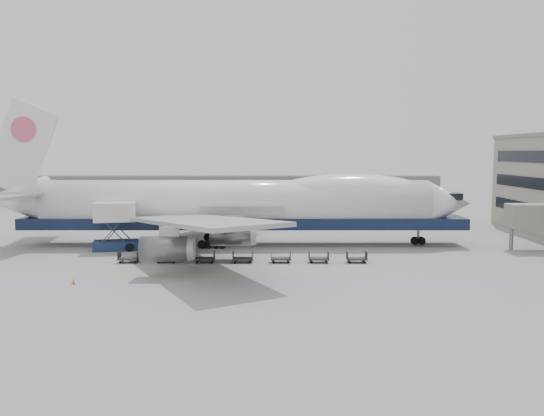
{
  "coord_description": "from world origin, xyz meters",
  "views": [
    {
      "loc": [
        4.91,
        -59.99,
        12.64
      ],
      "look_at": [
        4.89,
        6.0,
        5.7
      ],
      "focal_mm": 35.0,
      "sensor_mm": 36.0,
      "label": 1
    }
  ],
  "objects": [
    {
      "name": "dolly_2",
      "position": [
        -2.86,
        0.04,
        0.53
      ],
      "size": [
        2.3,
        1.35,
        1.3
      ],
      "color": "#2D2D30",
      "rests_on": "ground"
    },
    {
      "name": "hangar",
      "position": [
        -10.0,
        70.0,
        3.5
      ],
      "size": [
        110.0,
        8.0,
        7.0
      ],
      "primitive_type": "cube",
      "color": "slate",
      "rests_on": "ground"
    },
    {
      "name": "dolly_4",
      "position": [
        5.89,
        0.04,
        0.53
      ],
      "size": [
        2.3,
        1.35,
        1.3
      ],
      "color": "#2D2D30",
      "rests_on": "ground"
    },
    {
      "name": "traffic_cone",
      "position": [
        -14.26,
        -10.01,
        0.26
      ],
      "size": [
        0.37,
        0.37,
        0.55
      ],
      "rotation": [
        0.0,
        0.0,
        0.04
      ],
      "color": "#ED510C",
      "rests_on": "ground"
    },
    {
      "name": "dolly_6",
      "position": [
        14.64,
        0.04,
        0.53
      ],
      "size": [
        2.3,
        1.35,
        1.3
      ],
      "color": "#2D2D30",
      "rests_on": "ground"
    },
    {
      "name": "dolly_1",
      "position": [
        -7.23,
        0.04,
        0.53
      ],
      "size": [
        2.3,
        1.35,
        1.3
      ],
      "color": "#2D2D30",
      "rests_on": "ground"
    },
    {
      "name": "dolly_3",
      "position": [
        1.52,
        0.04,
        0.53
      ],
      "size": [
        2.3,
        1.35,
        1.3
      ],
      "color": "#2D2D30",
      "rests_on": "ground"
    },
    {
      "name": "dolly_5",
      "position": [
        10.27,
        0.04,
        0.53
      ],
      "size": [
        2.3,
        1.35,
        1.3
      ],
      "color": "#2D2D30",
      "rests_on": "ground"
    },
    {
      "name": "dolly_0",
      "position": [
        -11.61,
        0.04,
        0.53
      ],
      "size": [
        2.3,
        1.35,
        1.3
      ],
      "color": "#2D2D30",
      "rests_on": "ground"
    },
    {
      "name": "airliner",
      "position": [
        0.64,
        12.0,
        5.62
      ],
      "size": [
        67.0,
        55.3,
        19.98
      ],
      "color": "white",
      "rests_on": "ground"
    },
    {
      "name": "apron_line",
      "position": [
        0.0,
        -6.0,
        0.01
      ],
      "size": [
        60.0,
        0.15,
        0.01
      ],
      "primitive_type": "cube",
      "color": "gold",
      "rests_on": "ground"
    },
    {
      "name": "catering_truck",
      "position": [
        -15.41,
        8.02,
        3.46
      ],
      "size": [
        6.03,
        4.63,
        6.24
      ],
      "rotation": [
        0.0,
        0.0,
        0.19
      ],
      "color": "navy",
      "rests_on": "ground"
    },
    {
      "name": "ground",
      "position": [
        0.0,
        0.0,
        0.0
      ],
      "size": [
        260.0,
        260.0,
        0.0
      ],
      "primitive_type": "plane",
      "color": "gray",
      "rests_on": "ground"
    }
  ]
}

